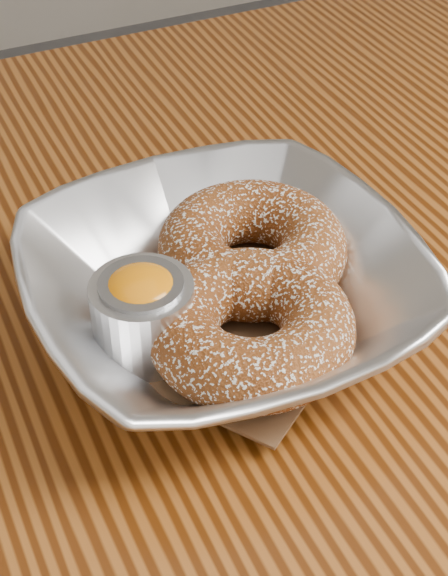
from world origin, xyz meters
name	(u,v)px	position (x,y,z in m)	size (l,w,h in m)	color
table	(277,419)	(0.00, 0.00, 0.65)	(1.20, 0.80, 0.75)	#683410
serving_bowl	(224,291)	(-0.04, 0.00, 0.78)	(0.22, 0.22, 0.05)	silver
parchment	(224,315)	(-0.04, 0.00, 0.76)	(0.14, 0.14, 0.00)	brown
donut_back	(252,247)	(-0.01, 0.03, 0.78)	(0.11, 0.11, 0.04)	brown
donut_front	(250,327)	(-0.04, -0.03, 0.78)	(0.11, 0.11, 0.04)	brown
ramekin	(143,313)	(-0.09, 0.00, 0.79)	(0.06, 0.06, 0.05)	silver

